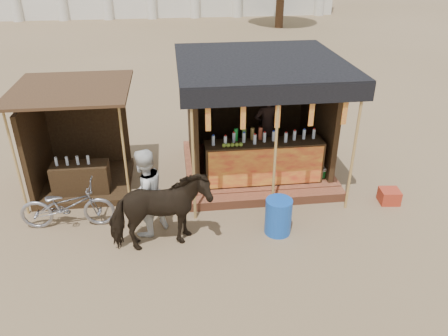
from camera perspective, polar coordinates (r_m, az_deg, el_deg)
ground at (r=7.86m, az=1.46°, el=-12.62°), size 120.00×120.00×0.00m
main_stall at (r=10.30m, az=4.43°, el=4.54°), size 3.60×3.61×2.78m
secondary_stall at (r=10.32m, az=-18.92°, el=2.01°), size 2.40×2.40×2.38m
cow at (r=7.90m, az=-8.35°, el=-5.80°), size 1.91×1.12×1.51m
motorbike at (r=9.07m, az=-19.80°, el=-4.63°), size 1.83×0.67×0.95m
bystander at (r=8.29m, az=-10.29°, el=-3.25°), size 1.08×1.06×1.75m
blue_barrel at (r=8.49m, az=7.10°, el=-6.28°), size 0.51×0.51×0.73m
red_crate at (r=10.09m, az=20.77°, el=-3.46°), size 0.45×0.42×0.31m
cooler at (r=10.27m, az=11.43°, el=-0.97°), size 0.75×0.63×0.46m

